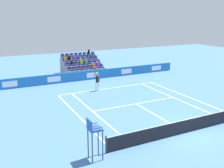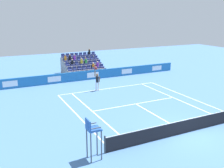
{
  "view_description": "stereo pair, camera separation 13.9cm",
  "coord_description": "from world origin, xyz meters",
  "px_view_note": "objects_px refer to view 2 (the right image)",
  "views": [
    {
      "loc": [
        11.49,
        11.85,
        7.6
      ],
      "look_at": [
        0.7,
        -9.7,
        1.1
      ],
      "focal_mm": 41.33,
      "sensor_mm": 36.0,
      "label": 1
    },
    {
      "loc": [
        11.36,
        11.92,
        7.6
      ],
      "look_at": [
        0.7,
        -9.7,
        1.1
      ],
      "focal_mm": 41.33,
      "sensor_mm": 36.0,
      "label": 2
    }
  ],
  "objects_px": {
    "loose_tennis_ball": "(154,127)",
    "tennis_player": "(97,81)",
    "umpire_chair": "(93,133)",
    "tennis_net": "(186,126)"
  },
  "relations": [
    {
      "from": "umpire_chair",
      "to": "tennis_player",
      "type": "bearing_deg",
      "value": -114.1
    },
    {
      "from": "tennis_net",
      "to": "loose_tennis_ball",
      "type": "bearing_deg",
      "value": -48.07
    },
    {
      "from": "loose_tennis_ball",
      "to": "tennis_player",
      "type": "bearing_deg",
      "value": -90.2
    },
    {
      "from": "tennis_player",
      "to": "loose_tennis_ball",
      "type": "xyz_separation_m",
      "value": [
        0.03,
        10.09,
        -0.96
      ]
    },
    {
      "from": "tennis_net",
      "to": "loose_tennis_ball",
      "type": "xyz_separation_m",
      "value": [
        1.45,
        -1.62,
        -0.46
      ]
    },
    {
      "from": "tennis_player",
      "to": "umpire_chair",
      "type": "height_order",
      "value": "tennis_player"
    },
    {
      "from": "tennis_net",
      "to": "umpire_chair",
      "type": "xyz_separation_m",
      "value": [
        6.76,
        0.24,
        1.03
      ]
    },
    {
      "from": "tennis_player",
      "to": "loose_tennis_ball",
      "type": "height_order",
      "value": "tennis_player"
    },
    {
      "from": "umpire_chair",
      "to": "loose_tennis_ball",
      "type": "distance_m",
      "value": 5.82
    },
    {
      "from": "umpire_chair",
      "to": "loose_tennis_ball",
      "type": "bearing_deg",
      "value": -160.69
    }
  ]
}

